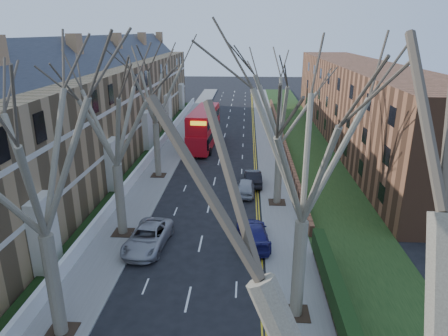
# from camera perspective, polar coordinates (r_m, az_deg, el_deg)

# --- Properties ---
(pavement_left) EXTENTS (3.00, 102.00, 0.12)m
(pavement_left) POSITION_cam_1_polar(r_m,az_deg,el_deg) (50.82, -7.05, 3.16)
(pavement_left) COLOR slate
(pavement_left) RESTS_ON ground
(pavement_right) EXTENTS (3.00, 102.00, 0.12)m
(pavement_right) POSITION_cam_1_polar(r_m,az_deg,el_deg) (50.10, 6.60, 2.94)
(pavement_right) COLOR slate
(pavement_right) RESTS_ON ground
(terrace_left) EXTENTS (9.70, 78.00, 13.60)m
(terrace_left) POSITION_cam_1_polar(r_m,az_deg,el_deg) (44.18, -19.06, 7.16)
(terrace_left) COLOR #95754B
(terrace_left) RESTS_ON ground
(flats_right) EXTENTS (13.97, 54.00, 10.00)m
(flats_right) POSITION_cam_1_polar(r_m,az_deg,el_deg) (54.76, 18.78, 8.73)
(flats_right) COLOR brown
(flats_right) RESTS_ON ground
(front_wall_left) EXTENTS (0.30, 78.00, 1.00)m
(front_wall_left) POSITION_cam_1_polar(r_m,az_deg,el_deg) (43.53, -11.04, 0.99)
(front_wall_left) COLOR white
(front_wall_left) RESTS_ON ground
(grass_verge_right) EXTENTS (6.00, 102.00, 0.06)m
(grass_verge_right) POSITION_cam_1_polar(r_m,az_deg,el_deg) (50.54, 11.71, 2.92)
(grass_verge_right) COLOR black
(grass_verge_right) RESTS_ON ground
(tree_left_mid) EXTENTS (10.50, 10.50, 14.71)m
(tree_left_mid) POSITION_cam_1_polar(r_m,az_deg,el_deg) (17.93, -25.92, 3.22)
(tree_left_mid) COLOR brown
(tree_left_mid) RESTS_ON ground
(tree_left_far) EXTENTS (10.15, 10.15, 14.22)m
(tree_left_far) POSITION_cam_1_polar(r_m,az_deg,el_deg) (26.94, -15.79, 8.48)
(tree_left_far) COLOR brown
(tree_left_far) RESTS_ON ground
(tree_left_dist) EXTENTS (10.50, 10.50, 14.71)m
(tree_left_dist) POSITION_cam_1_polar(r_m,az_deg,el_deg) (38.32, -10.09, 12.33)
(tree_left_dist) COLOR brown
(tree_left_dist) RESTS_ON ground
(tree_right_mid) EXTENTS (10.50, 10.50, 14.71)m
(tree_right_mid) POSITION_cam_1_polar(r_m,az_deg,el_deg) (17.81, 11.94, 4.65)
(tree_right_mid) COLOR brown
(tree_right_mid) RESTS_ON ground
(tree_right_far) EXTENTS (10.15, 10.15, 14.22)m
(tree_right_far) POSITION_cam_1_polar(r_m,az_deg,el_deg) (31.53, 8.30, 10.44)
(tree_right_far) COLOR brown
(tree_right_far) RESTS_ON ground
(double_decker_bus) EXTENTS (3.32, 11.24, 4.64)m
(double_decker_bus) POSITION_cam_1_polar(r_m,az_deg,el_deg) (49.75, -2.88, 5.58)
(double_decker_bus) COLOR #B60D18
(double_decker_bus) RESTS_ON ground
(car_left_far) EXTENTS (2.86, 5.41, 1.45)m
(car_left_far) POSITION_cam_1_polar(r_m,az_deg,el_deg) (27.63, -10.82, -9.71)
(car_left_far) COLOR #9C9BA0
(car_left_far) RESTS_ON ground
(car_right_near) EXTENTS (2.52, 5.08, 1.42)m
(car_right_near) POSITION_cam_1_polar(r_m,az_deg,el_deg) (27.69, 4.19, -9.36)
(car_right_near) COLOR navy
(car_right_near) RESTS_ON ground
(car_right_mid) EXTENTS (1.96, 4.23, 1.40)m
(car_right_mid) POSITION_cam_1_polar(r_m,az_deg,el_deg) (35.64, 3.15, -2.64)
(car_right_mid) COLOR #A1A2A9
(car_right_mid) RESTS_ON ground
(car_right_far) EXTENTS (1.73, 4.33, 1.40)m
(car_right_far) POSITION_cam_1_polar(r_m,az_deg,el_deg) (37.80, 4.14, -1.37)
(car_right_far) COLOR black
(car_right_far) RESTS_ON ground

